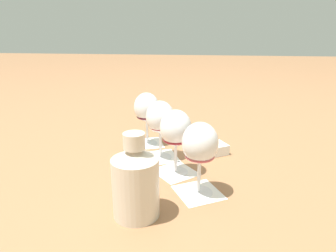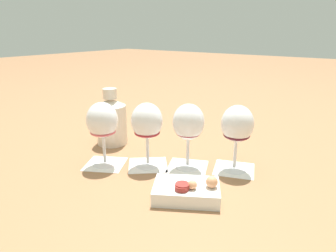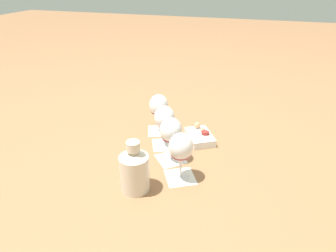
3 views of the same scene
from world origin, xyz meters
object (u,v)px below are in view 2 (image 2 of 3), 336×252
Objects in this scene: wine_glass_0 at (102,123)px; ceramic_vase at (111,120)px; wine_glass_2 at (188,125)px; wine_glass_3 at (237,127)px; wine_glass_1 at (147,124)px; snack_dish at (187,191)px.

ceramic_vase is (-0.11, 0.13, -0.04)m from wine_glass_0.
wine_glass_3 is (0.11, 0.07, 0.00)m from wine_glass_2.
ceramic_vase is (-0.22, 0.07, -0.04)m from wine_glass_1.
wine_glass_1 is 0.25m from wine_glass_3.
wine_glass_3 is 1.00× the size of snack_dish.
wine_glass_1 is 0.96× the size of ceramic_vase.
ceramic_vase is 1.05× the size of snack_dish.
wine_glass_0 is 0.13m from wine_glass_1.
wine_glass_3 is at bearing 31.08° from wine_glass_0.
wine_glass_2 is 0.20m from snack_dish.
wine_glass_0 is 1.00× the size of wine_glass_3.
wine_glass_3 is at bearing 30.01° from wine_glass_1.
snack_dish is at bearing -97.20° from wine_glass_3.
wine_glass_0 is 0.37m from wine_glass_3.
snack_dish is at bearing -20.01° from ceramic_vase.
wine_glass_0 is 0.24m from wine_glass_2.
wine_glass_1 is at bearing 156.64° from snack_dish.
snack_dish is at bearing -23.36° from wine_glass_1.
wine_glass_0 reaches higher than snack_dish.
wine_glass_2 is at bearing 31.92° from wine_glass_0.
wine_glass_2 reaches higher than snack_dish.
wine_glass_1 and wine_glass_2 have the same top height.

